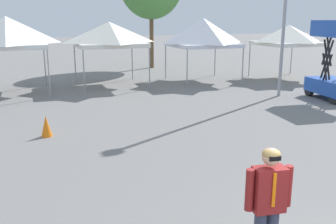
{
  "coord_description": "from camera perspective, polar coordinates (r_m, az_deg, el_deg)",
  "views": [
    {
      "loc": [
        -3.39,
        -2.45,
        3.36
      ],
      "look_at": [
        -0.24,
        5.16,
        1.3
      ],
      "focal_mm": 40.06,
      "sensor_mm": 36.0,
      "label": 1
    }
  ],
  "objects": [
    {
      "name": "traffic_cone_lot_center",
      "position": [
        11.48,
        -18.03,
        -2.07
      ],
      "size": [
        0.32,
        0.32,
        0.62
      ],
      "primitive_type": "cone",
      "color": "orange",
      "rests_on": "ground"
    },
    {
      "name": "canopy_tent_far_left",
      "position": [
        18.48,
        -23.35,
        11.1
      ],
      "size": [
        3.41,
        3.41,
        3.47
      ],
      "color": "#9E9EA3",
      "rests_on": "ground"
    },
    {
      "name": "canopy_tent_center",
      "position": [
        20.56,
        5.36,
        11.95
      ],
      "size": [
        3.43,
        3.43,
        3.38
      ],
      "color": "#9E9EA3",
      "rests_on": "ground"
    },
    {
      "name": "person_foreground",
      "position": [
        5.18,
        14.95,
        -13.15
      ],
      "size": [
        0.64,
        0.3,
        1.78
      ],
      "color": "#33384C",
      "rests_on": "ground"
    },
    {
      "name": "canopy_tent_left_of_center",
      "position": [
        22.41,
        17.84,
        11.08
      ],
      "size": [
        3.27,
        3.27,
        3.02
      ],
      "color": "#9E9EA3",
      "rests_on": "ground"
    },
    {
      "name": "scissor_lift",
      "position": [
        17.39,
        24.13,
        5.18
      ],
      "size": [
        1.74,
        2.49,
        3.29
      ],
      "color": "black",
      "rests_on": "ground"
    },
    {
      "name": "canopy_tent_behind_center",
      "position": [
        19.3,
        -8.91,
        11.61
      ],
      "size": [
        3.4,
        3.4,
        3.2
      ],
      "color": "#9E9EA3",
      "rests_on": "ground"
    }
  ]
}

